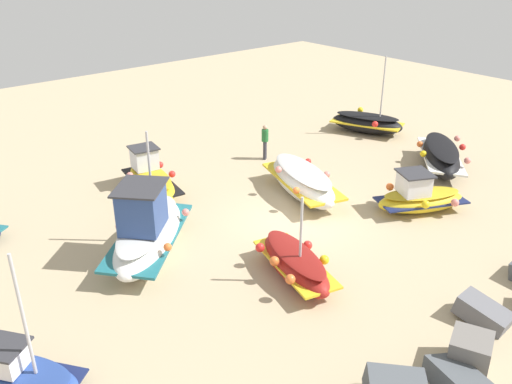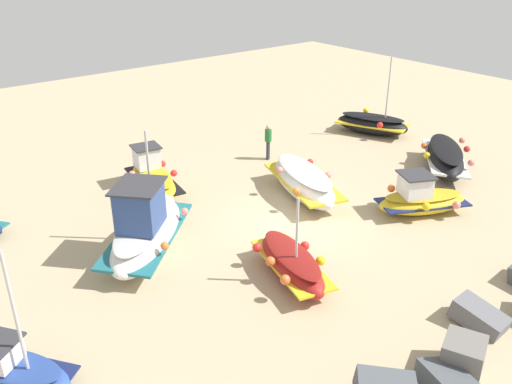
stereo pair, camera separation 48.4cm
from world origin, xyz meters
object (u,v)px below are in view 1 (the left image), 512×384
object	(u,v)px
fishing_boat_5	(151,178)
person_walking	(265,140)
fishing_boat_2	(420,197)
fishing_boat_6	(295,263)
fishing_boat_4	(367,123)
fishing_boat_0	(441,156)
fishing_boat_7	(302,181)
fishing_boat_8	(16,373)
fishing_boat_1	(148,231)

from	to	relation	value
fishing_boat_5	person_walking	bearing A→B (deg)	-84.38
fishing_boat_2	fishing_boat_6	size ratio (longest dim) A/B	1.00
fishing_boat_4	person_walking	world-z (taller)	fishing_boat_4
fishing_boat_0	fishing_boat_7	bearing A→B (deg)	-57.61
fishing_boat_0	fishing_boat_8	distance (m)	19.03
fishing_boat_6	person_walking	xyz separation A→B (m)	(-5.73, -7.98, 0.46)
fishing_boat_1	fishing_boat_4	distance (m)	15.43
fishing_boat_0	fishing_boat_1	bearing A→B (deg)	-49.75
fishing_boat_7	fishing_boat_6	bearing A→B (deg)	150.90
fishing_boat_0	fishing_boat_2	distance (m)	4.58
fishing_boat_7	fishing_boat_1	bearing A→B (deg)	106.70
fishing_boat_4	fishing_boat_5	bearing A→B (deg)	62.24
fishing_boat_5	fishing_boat_6	xyz separation A→B (m)	(-0.13, 8.39, -0.05)
fishing_boat_0	fishing_boat_1	size ratio (longest dim) A/B	0.92
fishing_boat_1	fishing_boat_5	world-z (taller)	fishing_boat_1
fishing_boat_2	fishing_boat_7	size ratio (longest dim) A/B	0.77
fishing_boat_0	fishing_boat_2	bearing A→B (deg)	-17.69
fishing_boat_7	person_walking	xyz separation A→B (m)	(-1.47, -3.97, 0.32)
fishing_boat_2	fishing_boat_8	size ratio (longest dim) A/B	0.99
fishing_boat_1	fishing_boat_8	distance (m)	6.26
fishing_boat_2	person_walking	world-z (taller)	person_walking
fishing_boat_1	fishing_boat_2	bearing A→B (deg)	114.59
fishing_boat_7	fishing_boat_8	xyz separation A→B (m)	(12.30, 3.13, -0.22)
fishing_boat_0	fishing_boat_2	size ratio (longest dim) A/B	1.19
fishing_boat_4	fishing_boat_2	bearing A→B (deg)	118.70
fishing_boat_6	fishing_boat_7	bearing A→B (deg)	-31.57
fishing_boat_1	fishing_boat_7	world-z (taller)	fishing_boat_1
fishing_boat_2	fishing_boat_5	bearing A→B (deg)	-23.51
fishing_boat_1	fishing_boat_4	size ratio (longest dim) A/B	1.17
fishing_boat_0	fishing_boat_4	xyz separation A→B (m)	(-1.43, -5.36, -0.09)
fishing_boat_4	fishing_boat_7	distance (m)	8.79
fishing_boat_4	fishing_boat_5	xyz separation A→B (m)	(12.53, -1.02, 0.01)
fishing_boat_1	fishing_boat_8	xyz separation A→B (m)	(5.34, 3.24, -0.42)
fishing_boat_1	fishing_boat_7	size ratio (longest dim) A/B	1.00
fishing_boat_5	fishing_boat_6	size ratio (longest dim) A/B	1.06
fishing_boat_1	person_walking	world-z (taller)	fishing_boat_1
fishing_boat_6	fishing_boat_7	xyz separation A→B (m)	(-4.26, -4.01, 0.14)
fishing_boat_2	person_walking	xyz separation A→B (m)	(1.02, -7.78, 0.42)
fishing_boat_2	fishing_boat_4	world-z (taller)	fishing_boat_4
fishing_boat_2	fishing_boat_8	xyz separation A→B (m)	(14.79, -0.69, -0.12)
fishing_boat_0	fishing_boat_2	world-z (taller)	fishing_boat_2
fishing_boat_4	person_walking	xyz separation A→B (m)	(6.66, -0.62, 0.42)
fishing_boat_0	person_walking	size ratio (longest dim) A/B	2.65
fishing_boat_7	person_walking	distance (m)	4.25
fishing_boat_6	fishing_boat_7	world-z (taller)	fishing_boat_6
fishing_boat_1	fishing_boat_6	world-z (taller)	fishing_boat_1
fishing_boat_2	fishing_boat_4	distance (m)	9.12
fishing_boat_6	person_walking	world-z (taller)	fishing_boat_6
fishing_boat_6	person_walking	distance (m)	9.84
fishing_boat_1	fishing_boat_4	world-z (taller)	fishing_boat_4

